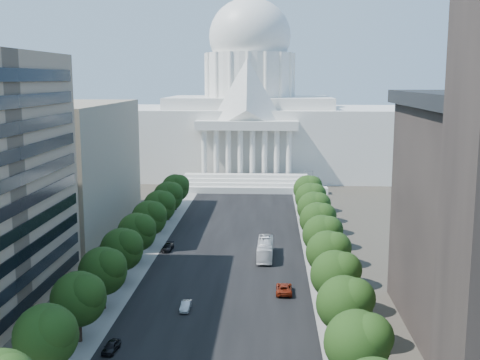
% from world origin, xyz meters
% --- Properties ---
extents(road_asphalt, '(30.00, 260.00, 0.01)m').
position_xyz_m(road_asphalt, '(0.00, 90.00, 0.00)').
color(road_asphalt, black).
rests_on(road_asphalt, ground).
extents(sidewalk_left, '(8.00, 260.00, 0.02)m').
position_xyz_m(sidewalk_left, '(-19.00, 90.00, 0.00)').
color(sidewalk_left, gray).
rests_on(sidewalk_left, ground).
extents(sidewalk_right, '(8.00, 260.00, 0.02)m').
position_xyz_m(sidewalk_right, '(19.00, 90.00, 0.00)').
color(sidewalk_right, gray).
rests_on(sidewalk_right, ground).
extents(capitol, '(120.00, 56.00, 73.00)m').
position_xyz_m(capitol, '(0.00, 184.89, 20.01)').
color(capitol, white).
rests_on(capitol, ground).
extents(office_block_left_far, '(38.00, 52.00, 30.00)m').
position_xyz_m(office_block_left_far, '(-48.00, 100.00, 15.00)').
color(office_block_left_far, gray).
rests_on(office_block_left_far, ground).
extents(tree_l_b, '(7.79, 7.60, 9.97)m').
position_xyz_m(tree_l_b, '(-17.66, 23.81, 6.45)').
color(tree_l_b, '#33261C').
rests_on(tree_l_b, ground).
extents(tree_l_c, '(7.79, 7.60, 9.97)m').
position_xyz_m(tree_l_c, '(-17.66, 35.81, 6.45)').
color(tree_l_c, '#33261C').
rests_on(tree_l_c, ground).
extents(tree_l_d, '(7.79, 7.60, 9.97)m').
position_xyz_m(tree_l_d, '(-17.66, 47.81, 6.45)').
color(tree_l_d, '#33261C').
rests_on(tree_l_d, ground).
extents(tree_l_e, '(7.79, 7.60, 9.97)m').
position_xyz_m(tree_l_e, '(-17.66, 59.81, 6.45)').
color(tree_l_e, '#33261C').
rests_on(tree_l_e, ground).
extents(tree_l_f, '(7.79, 7.60, 9.97)m').
position_xyz_m(tree_l_f, '(-17.66, 71.81, 6.45)').
color(tree_l_f, '#33261C').
rests_on(tree_l_f, ground).
extents(tree_l_g, '(7.79, 7.60, 9.97)m').
position_xyz_m(tree_l_g, '(-17.66, 83.81, 6.45)').
color(tree_l_g, '#33261C').
rests_on(tree_l_g, ground).
extents(tree_l_h, '(7.79, 7.60, 9.97)m').
position_xyz_m(tree_l_h, '(-17.66, 95.81, 6.45)').
color(tree_l_h, '#33261C').
rests_on(tree_l_h, ground).
extents(tree_l_i, '(7.79, 7.60, 9.97)m').
position_xyz_m(tree_l_i, '(-17.66, 107.81, 6.45)').
color(tree_l_i, '#33261C').
rests_on(tree_l_i, ground).
extents(tree_l_j, '(7.79, 7.60, 9.97)m').
position_xyz_m(tree_l_j, '(-17.66, 119.81, 6.45)').
color(tree_l_j, '#33261C').
rests_on(tree_l_j, ground).
extents(tree_r_b, '(7.79, 7.60, 9.97)m').
position_xyz_m(tree_r_b, '(18.34, 23.81, 6.45)').
color(tree_r_b, '#33261C').
rests_on(tree_r_b, ground).
extents(tree_r_c, '(7.79, 7.60, 9.97)m').
position_xyz_m(tree_r_c, '(18.34, 35.81, 6.45)').
color(tree_r_c, '#33261C').
rests_on(tree_r_c, ground).
extents(tree_r_d, '(7.79, 7.60, 9.97)m').
position_xyz_m(tree_r_d, '(18.34, 47.81, 6.45)').
color(tree_r_d, '#33261C').
rests_on(tree_r_d, ground).
extents(tree_r_e, '(7.79, 7.60, 9.97)m').
position_xyz_m(tree_r_e, '(18.34, 59.81, 6.45)').
color(tree_r_e, '#33261C').
rests_on(tree_r_e, ground).
extents(tree_r_f, '(7.79, 7.60, 9.97)m').
position_xyz_m(tree_r_f, '(18.34, 71.81, 6.45)').
color(tree_r_f, '#33261C').
rests_on(tree_r_f, ground).
extents(tree_r_g, '(7.79, 7.60, 9.97)m').
position_xyz_m(tree_r_g, '(18.34, 83.81, 6.45)').
color(tree_r_g, '#33261C').
rests_on(tree_r_g, ground).
extents(tree_r_h, '(7.79, 7.60, 9.97)m').
position_xyz_m(tree_r_h, '(18.34, 95.81, 6.45)').
color(tree_r_h, '#33261C').
rests_on(tree_r_h, ground).
extents(tree_r_i, '(7.79, 7.60, 9.97)m').
position_xyz_m(tree_r_i, '(18.34, 107.81, 6.45)').
color(tree_r_i, '#33261C').
rests_on(tree_r_i, ground).
extents(tree_r_j, '(7.79, 7.60, 9.97)m').
position_xyz_m(tree_r_j, '(18.34, 119.81, 6.45)').
color(tree_r_j, '#33261C').
rests_on(tree_r_j, ground).
extents(streetlight_b, '(2.61, 0.44, 9.00)m').
position_xyz_m(streetlight_b, '(19.90, 35.00, 5.82)').
color(streetlight_b, gray).
rests_on(streetlight_b, ground).
extents(streetlight_c, '(2.61, 0.44, 9.00)m').
position_xyz_m(streetlight_c, '(19.90, 60.00, 5.82)').
color(streetlight_c, gray).
rests_on(streetlight_c, ground).
extents(streetlight_d, '(2.61, 0.44, 9.00)m').
position_xyz_m(streetlight_d, '(19.90, 85.00, 5.82)').
color(streetlight_d, gray).
rests_on(streetlight_d, ground).
extents(streetlight_e, '(2.61, 0.44, 9.00)m').
position_xyz_m(streetlight_e, '(19.90, 110.00, 5.82)').
color(streetlight_e, gray).
rests_on(streetlight_e, ground).
extents(streetlight_f, '(2.61, 0.44, 9.00)m').
position_xyz_m(streetlight_f, '(19.90, 135.00, 5.82)').
color(streetlight_f, gray).
rests_on(streetlight_f, ground).
extents(car_dark_a, '(2.04, 4.19, 1.38)m').
position_xyz_m(car_dark_a, '(-12.91, 33.08, 0.69)').
color(car_dark_a, black).
rests_on(car_dark_a, ground).
extents(car_silver, '(1.49, 4.07, 1.33)m').
position_xyz_m(car_silver, '(-5.06, 48.02, 0.67)').
color(car_silver, '#B7BBBF').
rests_on(car_silver, ground).
extents(car_red, '(2.77, 5.84, 1.61)m').
position_xyz_m(car_red, '(10.46, 56.32, 0.81)').
color(car_red, maroon).
rests_on(car_red, ground).
extents(car_dark_b, '(2.38, 4.99, 1.40)m').
position_xyz_m(car_dark_b, '(-13.50, 80.50, 0.70)').
color(car_dark_b, black).
rests_on(car_dark_b, ground).
extents(city_bus, '(3.24, 12.82, 3.55)m').
position_xyz_m(city_bus, '(7.07, 76.60, 1.78)').
color(city_bus, silver).
rests_on(city_bus, ground).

